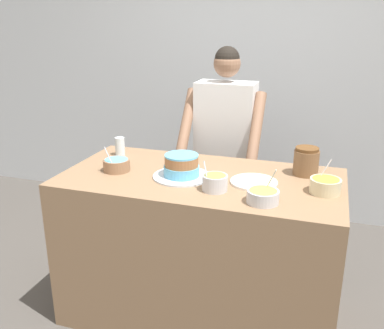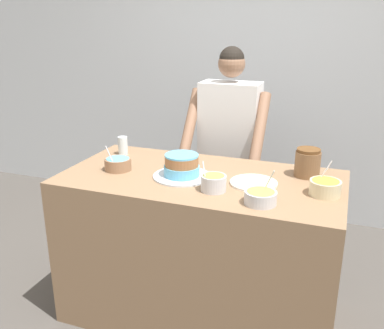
{
  "view_description": "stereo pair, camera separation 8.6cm",
  "coord_description": "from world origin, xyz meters",
  "px_view_note": "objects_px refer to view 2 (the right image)",
  "views": [
    {
      "loc": [
        0.65,
        -1.75,
        1.74
      ],
      "look_at": [
        -0.04,
        0.36,
        0.98
      ],
      "focal_mm": 40.0,
      "sensor_mm": 36.0,
      "label": 1
    },
    {
      "loc": [
        0.73,
        -1.73,
        1.74
      ],
      "look_at": [
        -0.04,
        0.36,
        0.98
      ],
      "focal_mm": 40.0,
      "sensor_mm": 36.0,
      "label": 2
    }
  ],
  "objects_px": {
    "person_baker": "(229,137)",
    "frosting_bowl_olive": "(214,182)",
    "cake": "(182,167)",
    "frosting_bowl_yellow": "(261,197)",
    "stoneware_jar": "(308,163)",
    "frosting_bowl_blue": "(118,163)",
    "ceramic_plate": "(254,183)",
    "frosting_bowl_orange": "(325,187)",
    "drinking_glass": "(123,146)"
  },
  "relations": [
    {
      "from": "person_baker",
      "to": "ceramic_plate",
      "type": "distance_m",
      "value": 0.87
    },
    {
      "from": "ceramic_plate",
      "to": "stoneware_jar",
      "type": "bearing_deg",
      "value": 41.45
    },
    {
      "from": "stoneware_jar",
      "to": "cake",
      "type": "bearing_deg",
      "value": -158.45
    },
    {
      "from": "person_baker",
      "to": "frosting_bowl_olive",
      "type": "height_order",
      "value": "person_baker"
    },
    {
      "from": "frosting_bowl_orange",
      "to": "stoneware_jar",
      "type": "xyz_separation_m",
      "value": [
        -0.11,
        0.25,
        0.04
      ]
    },
    {
      "from": "frosting_bowl_blue",
      "to": "frosting_bowl_olive",
      "type": "bearing_deg",
      "value": -10.34
    },
    {
      "from": "stoneware_jar",
      "to": "frosting_bowl_olive",
      "type": "bearing_deg",
      "value": -137.66
    },
    {
      "from": "person_baker",
      "to": "ceramic_plate",
      "type": "relative_size",
      "value": 6.15
    },
    {
      "from": "frosting_bowl_olive",
      "to": "frosting_bowl_blue",
      "type": "relative_size",
      "value": 0.99
    },
    {
      "from": "person_baker",
      "to": "frosting_bowl_olive",
      "type": "bearing_deg",
      "value": -79.09
    },
    {
      "from": "cake",
      "to": "frosting_bowl_blue",
      "type": "distance_m",
      "value": 0.39
    },
    {
      "from": "frosting_bowl_orange",
      "to": "ceramic_plate",
      "type": "distance_m",
      "value": 0.37
    },
    {
      "from": "person_baker",
      "to": "stoneware_jar",
      "type": "bearing_deg",
      "value": -42.93
    },
    {
      "from": "cake",
      "to": "frosting_bowl_blue",
      "type": "relative_size",
      "value": 2.08
    },
    {
      "from": "person_baker",
      "to": "frosting_bowl_orange",
      "type": "height_order",
      "value": "person_baker"
    },
    {
      "from": "cake",
      "to": "frosting_bowl_orange",
      "type": "relative_size",
      "value": 1.98
    },
    {
      "from": "cake",
      "to": "frosting_bowl_blue",
      "type": "xyz_separation_m",
      "value": [
        -0.39,
        -0.02,
        -0.02
      ]
    },
    {
      "from": "frosting_bowl_blue",
      "to": "drinking_glass",
      "type": "xyz_separation_m",
      "value": [
        -0.12,
        0.27,
        0.02
      ]
    },
    {
      "from": "frosting_bowl_olive",
      "to": "stoneware_jar",
      "type": "relative_size",
      "value": 0.96
    },
    {
      "from": "drinking_glass",
      "to": "stoneware_jar",
      "type": "height_order",
      "value": "stoneware_jar"
    },
    {
      "from": "cake",
      "to": "stoneware_jar",
      "type": "distance_m",
      "value": 0.7
    },
    {
      "from": "frosting_bowl_yellow",
      "to": "frosting_bowl_blue",
      "type": "distance_m",
      "value": 0.9
    },
    {
      "from": "cake",
      "to": "frosting_bowl_olive",
      "type": "xyz_separation_m",
      "value": [
        0.23,
        -0.13,
        -0.01
      ]
    },
    {
      "from": "person_baker",
      "to": "frosting_bowl_yellow",
      "type": "bearing_deg",
      "value": -66.74
    },
    {
      "from": "frosting_bowl_yellow",
      "to": "frosting_bowl_blue",
      "type": "bearing_deg",
      "value": 167.73
    },
    {
      "from": "frosting_bowl_blue",
      "to": "stoneware_jar",
      "type": "bearing_deg",
      "value": 14.7
    },
    {
      "from": "frosting_bowl_orange",
      "to": "frosting_bowl_olive",
      "type": "bearing_deg",
      "value": -165.31
    },
    {
      "from": "frosting_bowl_orange",
      "to": "drinking_glass",
      "type": "distance_m",
      "value": 1.3
    },
    {
      "from": "person_baker",
      "to": "frosting_bowl_blue",
      "type": "distance_m",
      "value": 0.95
    },
    {
      "from": "frosting_bowl_olive",
      "to": "frosting_bowl_yellow",
      "type": "height_order",
      "value": "frosting_bowl_yellow"
    },
    {
      "from": "cake",
      "to": "stoneware_jar",
      "type": "bearing_deg",
      "value": 21.55
    },
    {
      "from": "cake",
      "to": "ceramic_plate",
      "type": "distance_m",
      "value": 0.4
    },
    {
      "from": "stoneware_jar",
      "to": "frosting_bowl_yellow",
      "type": "bearing_deg",
      "value": -109.57
    },
    {
      "from": "frosting_bowl_yellow",
      "to": "cake",
      "type": "bearing_deg",
      "value": 156.82
    },
    {
      "from": "cake",
      "to": "frosting_bowl_yellow",
      "type": "xyz_separation_m",
      "value": [
        0.49,
        -0.21,
        -0.02
      ]
    },
    {
      "from": "frosting_bowl_olive",
      "to": "drinking_glass",
      "type": "xyz_separation_m",
      "value": [
        -0.74,
        0.39,
        0.01
      ]
    },
    {
      "from": "cake",
      "to": "drinking_glass",
      "type": "height_order",
      "value": "cake"
    },
    {
      "from": "frosting_bowl_orange",
      "to": "frosting_bowl_blue",
      "type": "bearing_deg",
      "value": -178.61
    },
    {
      "from": "frosting_bowl_olive",
      "to": "frosting_bowl_yellow",
      "type": "relative_size",
      "value": 0.95
    },
    {
      "from": "frosting_bowl_olive",
      "to": "frosting_bowl_yellow",
      "type": "xyz_separation_m",
      "value": [
        0.26,
        -0.08,
        -0.01
      ]
    },
    {
      "from": "frosting_bowl_yellow",
      "to": "frosting_bowl_blue",
      "type": "relative_size",
      "value": 1.04
    },
    {
      "from": "person_baker",
      "to": "cake",
      "type": "distance_m",
      "value": 0.83
    },
    {
      "from": "frosting_bowl_blue",
      "to": "frosting_bowl_orange",
      "type": "bearing_deg",
      "value": 1.39
    },
    {
      "from": "cake",
      "to": "stoneware_jar",
      "type": "height_order",
      "value": "stoneware_jar"
    },
    {
      "from": "frosting_bowl_orange",
      "to": "ceramic_plate",
      "type": "xyz_separation_m",
      "value": [
        -0.37,
        0.02,
        -0.04
      ]
    },
    {
      "from": "frosting_bowl_olive",
      "to": "person_baker",
      "type": "bearing_deg",
      "value": 100.91
    },
    {
      "from": "person_baker",
      "to": "cake",
      "type": "xyz_separation_m",
      "value": [
        -0.04,
        -0.82,
        0.03
      ]
    },
    {
      "from": "cake",
      "to": "stoneware_jar",
      "type": "xyz_separation_m",
      "value": [
        0.65,
        0.26,
        0.02
      ]
    },
    {
      "from": "frosting_bowl_blue",
      "to": "ceramic_plate",
      "type": "relative_size",
      "value": 0.61
    },
    {
      "from": "ceramic_plate",
      "to": "drinking_glass",
      "type": "bearing_deg",
      "value": 166.26
    }
  ]
}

